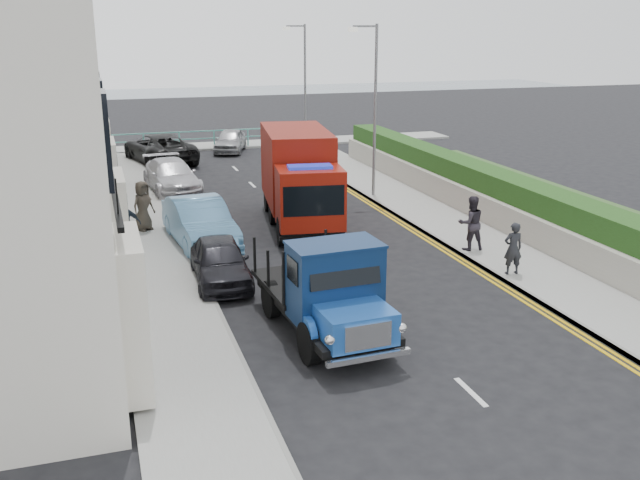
{
  "coord_description": "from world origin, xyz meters",
  "views": [
    {
      "loc": [
        -6.64,
        -13.08,
        6.94
      ],
      "look_at": [
        -1.09,
        4.39,
        1.4
      ],
      "focal_mm": 40.0,
      "sensor_mm": 36.0,
      "label": 1
    }
  ],
  "objects_px": {
    "pedestrian_east_near": "(513,248)",
    "parked_car_front": "(220,261)",
    "lamp_far": "(303,83)",
    "lamp_mid": "(372,101)",
    "red_lorry": "(299,176)",
    "bedford_lorry": "(332,297)"
  },
  "relations": [
    {
      "from": "lamp_far",
      "to": "pedestrian_east_near",
      "type": "xyz_separation_m",
      "value": [
        0.22,
        -20.4,
        -3.12
      ]
    },
    {
      "from": "lamp_far",
      "to": "parked_car_front",
      "type": "xyz_separation_m",
      "value": [
        -7.78,
        -18.26,
        -3.36
      ]
    },
    {
      "from": "lamp_far",
      "to": "red_lorry",
      "type": "xyz_separation_m",
      "value": [
        -3.97,
        -13.04,
        -2.22
      ]
    },
    {
      "from": "pedestrian_east_near",
      "to": "lamp_far",
      "type": "bearing_deg",
      "value": -83.26
    },
    {
      "from": "lamp_far",
      "to": "bedford_lorry",
      "type": "bearing_deg",
      "value": -104.76
    },
    {
      "from": "parked_car_front",
      "to": "lamp_mid",
      "type": "bearing_deg",
      "value": 49.48
    },
    {
      "from": "lamp_mid",
      "to": "pedestrian_east_near",
      "type": "distance_m",
      "value": 10.86
    },
    {
      "from": "parked_car_front",
      "to": "lamp_far",
      "type": "bearing_deg",
      "value": 69.7
    },
    {
      "from": "lamp_far",
      "to": "lamp_mid",
      "type": "bearing_deg",
      "value": -90.0
    },
    {
      "from": "red_lorry",
      "to": "parked_car_front",
      "type": "bearing_deg",
      "value": -117.96
    },
    {
      "from": "pedestrian_east_near",
      "to": "parked_car_front",
      "type": "bearing_deg",
      "value": -8.9
    },
    {
      "from": "bedford_lorry",
      "to": "lamp_mid",
      "type": "bearing_deg",
      "value": 61.51
    },
    {
      "from": "lamp_mid",
      "to": "lamp_far",
      "type": "relative_size",
      "value": 1.0
    },
    {
      "from": "bedford_lorry",
      "to": "red_lorry",
      "type": "relative_size",
      "value": 0.77
    },
    {
      "from": "bedford_lorry",
      "to": "pedestrian_east_near",
      "type": "relative_size",
      "value": 3.36
    },
    {
      "from": "red_lorry",
      "to": "parked_car_front",
      "type": "relative_size",
      "value": 1.79
    },
    {
      "from": "pedestrian_east_near",
      "to": "red_lorry",
      "type": "bearing_deg",
      "value": -54.23
    },
    {
      "from": "red_lorry",
      "to": "pedestrian_east_near",
      "type": "relative_size",
      "value": 4.37
    },
    {
      "from": "red_lorry",
      "to": "pedestrian_east_near",
      "type": "xyz_separation_m",
      "value": [
        4.19,
        -7.36,
        -0.9
      ]
    },
    {
      "from": "lamp_mid",
      "to": "parked_car_front",
      "type": "height_order",
      "value": "lamp_mid"
    },
    {
      "from": "lamp_far",
      "to": "bedford_lorry",
      "type": "distance_m",
      "value": 23.9
    },
    {
      "from": "lamp_mid",
      "to": "red_lorry",
      "type": "height_order",
      "value": "lamp_mid"
    }
  ]
}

